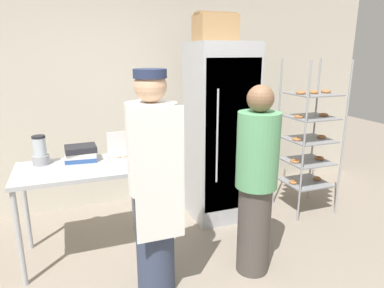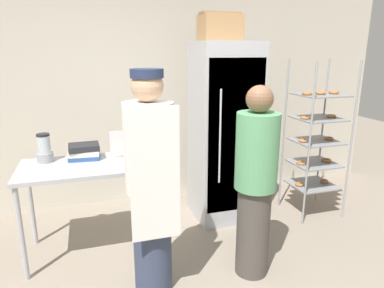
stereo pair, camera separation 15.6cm
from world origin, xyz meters
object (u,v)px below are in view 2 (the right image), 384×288
donut_box (125,154)px  binder_stack (84,151)px  baking_rack (316,140)px  cardboard_storage_box (220,27)px  person_customer (255,183)px  person_baker (151,183)px  blender_pitcher (44,149)px  refrigerator (224,133)px

donut_box → binder_stack: size_ratio=0.88×
baking_rack → cardboard_storage_box: 1.67m
donut_box → person_customer: bearing=-40.7°
person_baker → blender_pitcher: bearing=132.3°
cardboard_storage_box → blender_pitcher: bearing=-174.9°
cardboard_storage_box → person_customer: cardboard_storage_box is taller
refrigerator → donut_box: bearing=-166.9°
baking_rack → blender_pitcher: (-2.90, 0.10, 0.10)m
refrigerator → cardboard_storage_box: (-0.07, 0.02, 1.13)m
person_customer → baking_rack: bearing=35.2°
refrigerator → baking_rack: bearing=-12.8°
binder_stack → person_baker: 1.02m
baking_rack → donut_box: (-2.18, -0.03, 0.04)m
baking_rack → cardboard_storage_box: (-1.12, 0.26, 1.22)m
donut_box → cardboard_storage_box: bearing=14.9°
blender_pitcher → binder_stack: bearing=-1.3°
refrigerator → person_baker: bearing=-134.5°
baking_rack → blender_pitcher: 2.90m
refrigerator → baking_rack: size_ratio=1.10×
donut_box → person_customer: (0.97, -0.83, -0.10)m
refrigerator → baking_rack: 1.08m
refrigerator → baking_rack: (1.04, -0.24, -0.09)m
refrigerator → person_customer: bearing=-98.8°
binder_stack → cardboard_storage_box: cardboard_storage_box is taller
donut_box → binder_stack: (-0.37, 0.12, 0.02)m
donut_box → cardboard_storage_box: size_ratio=0.63×
cardboard_storage_box → person_customer: 1.70m
cardboard_storage_box → person_baker: 1.87m
donut_box → baking_rack: bearing=0.7°
binder_stack → person_baker: (0.48, -0.90, -0.03)m
donut_box → person_customer: 1.28m
baking_rack → donut_box: 2.18m
baking_rack → donut_box: baking_rack is taller
donut_box → person_baker: bearing=-82.3°
person_customer → donut_box: bearing=139.3°
baking_rack → person_baker: baking_rack is taller
blender_pitcher → cardboard_storage_box: cardboard_storage_box is taller
binder_stack → person_customer: size_ratio=0.18×
donut_box → blender_pitcher: size_ratio=0.98×
person_baker → cardboard_storage_box: bearing=48.1°
binder_stack → cardboard_storage_box: size_ratio=0.72×
baking_rack → person_customer: (-1.21, -0.86, -0.06)m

